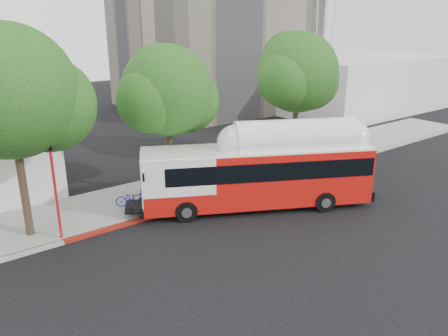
{
  "coord_description": "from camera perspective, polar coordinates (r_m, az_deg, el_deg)",
  "views": [
    {
      "loc": [
        -13.06,
        -14.77,
        9.59
      ],
      "look_at": [
        0.6,
        3.0,
        2.14
      ],
      "focal_mm": 35.0,
      "sensor_mm": 36.0,
      "label": 1
    }
  ],
  "objects": [
    {
      "name": "street_tree_right",
      "position": [
        30.71,
        10.09,
        11.87
      ],
      "size": [
        6.21,
        5.4,
        9.18
      ],
      "color": "#2D2116",
      "rests_on": "ground"
    },
    {
      "name": "transit_bus",
      "position": [
        23.51,
        4.56,
        -1.02
      ],
      "size": [
        12.63,
        8.05,
        3.87
      ],
      "rotation": [
        0.0,
        0.0,
        -0.48
      ],
      "color": "red",
      "rests_on": "ground"
    },
    {
      "name": "horizon_block",
      "position": [
        53.33,
        17.06,
        10.49
      ],
      "size": [
        20.0,
        12.0,
        6.0
      ],
      "primitive_type": "cube",
      "color": "silver",
      "rests_on": "ground"
    },
    {
      "name": "street_tree_mid",
      "position": [
        24.55,
        -6.66,
        9.62
      ],
      "size": [
        5.75,
        5.0,
        8.62
      ],
      "color": "#2D2116",
      "rests_on": "ground"
    },
    {
      "name": "street_tree_left",
      "position": [
        21.04,
        -25.0,
        8.52
      ],
      "size": [
        6.67,
        5.8,
        9.74
      ],
      "color": "#2D2116",
      "rests_on": "ground"
    },
    {
      "name": "signal_pole",
      "position": [
        20.95,
        -21.12,
        -3.06
      ],
      "size": [
        0.13,
        0.44,
        4.63
      ],
      "color": "red",
      "rests_on": "ground"
    },
    {
      "name": "sidewalk",
      "position": [
        26.71,
        -5.61,
        -2.58
      ],
      "size": [
        60.0,
        5.0,
        0.15
      ],
      "primitive_type": "cube",
      "color": "gray",
      "rests_on": "ground"
    },
    {
      "name": "curb_strip",
      "position": [
        24.69,
        -2.38,
        -4.31
      ],
      "size": [
        60.0,
        0.3,
        0.15
      ],
      "primitive_type": "cube",
      "color": "gray",
      "rests_on": "ground"
    },
    {
      "name": "red_curb_segment",
      "position": [
        23.24,
        -8.46,
        -5.99
      ],
      "size": [
        10.0,
        0.32,
        0.16
      ],
      "primitive_type": "cube",
      "color": "maroon",
      "rests_on": "ground"
    },
    {
      "name": "ground",
      "position": [
        21.92,
        3.57,
        -7.6
      ],
      "size": [
        120.0,
        120.0,
        0.0
      ],
      "primitive_type": "plane",
      "color": "black",
      "rests_on": "ground"
    }
  ]
}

